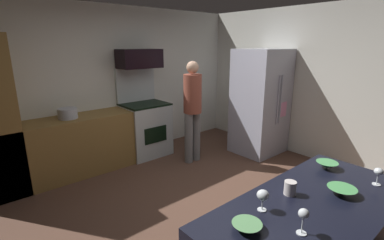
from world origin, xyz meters
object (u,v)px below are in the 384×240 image
Objects in this scene: wine_glass_extra at (379,173)px; stock_pot at (68,113)px; refrigerator at (260,102)px; wine_glass_mid at (303,216)px; microwave at (140,59)px; oven_range at (145,127)px; mixing_bowl_large at (342,191)px; wine_glass_far at (263,196)px; mug_coffee at (290,188)px; person_cook at (192,107)px; mixing_bowl_prep at (247,226)px; mixing_bowl_small at (327,165)px.

wine_glass_extra is 0.51× the size of stock_pot.
refrigerator is 3.64m from wine_glass_mid.
oven_range is at bearing -90.00° from microwave.
wine_glass_far reaches higher than mixing_bowl_large.
wine_glass_mid is at bearing -94.31° from wine_glass_far.
oven_range is 3.42m from mug_coffee.
stock_pot is at bearing 179.80° from oven_range.
refrigerator reaches higher than person_cook.
oven_range is 2.11× the size of microwave.
mug_coffee is (0.56, 0.05, 0.03)m from mixing_bowl_prep.
oven_range is at bearing 72.79° from wine_glass_mid.
oven_range is at bearing 118.46° from person_cook.
mixing_bowl_large is at bearing -40.08° from mug_coffee.
wine_glass_far reaches higher than mug_coffee.
microwave reaches higher than mixing_bowl_prep.
wine_glass_far is 1.04× the size of wine_glass_extra.
mixing_bowl_small is 3.49m from stock_pot.
microwave is at bearing 88.28° from wine_glass_extra.
stock_pot is (-1.30, -0.08, -0.75)m from microwave.
mixing_bowl_large is 3.65m from stock_pot.
refrigerator is at bearing 36.29° from wine_glass_far.
oven_range reaches higher than mixing_bowl_small.
wine_glass_mid reaches higher than mixing_bowl_large.
microwave is 4.54× the size of wine_glass_mid.
microwave is at bearing 116.13° from person_cook.
wine_glass_extra is at bearing -21.18° from wine_glass_far.
microwave is 5.21× the size of wine_glass_extra.
mixing_bowl_small is 0.67× the size of stock_pot.
refrigerator is 10.22× the size of mixing_bowl_small.
microwave is 4.01× the size of mixing_bowl_small.
mixing_bowl_prep is at bearing -174.92° from mug_coffee.
microwave is at bearing 82.61° from mixing_bowl_large.
mug_coffee is (0.35, 0.28, -0.07)m from wine_glass_mid.
stock_pot is at bearing 93.05° from wine_glass_mid.
mixing_bowl_large is 0.87m from mixing_bowl_prep.
person_cook reaches higher than mixing_bowl_prep.
mixing_bowl_large is at bearing -97.57° from oven_range.
person_cook is 9.24× the size of mixing_bowl_small.
microwave is at bearing 68.94° from mixing_bowl_prep.
wine_glass_far is at bearing 14.47° from mixing_bowl_prep.
mixing_bowl_prep is 0.26m from wine_glass_far.
wine_glass_far is at bearing 157.30° from mixing_bowl_large.
oven_range is 1.38m from stock_pot.
wine_glass_extra is at bearing -91.76° from oven_range.
person_cook is (0.44, -0.89, -0.76)m from microwave.
refrigerator is at bearing -22.82° from stock_pot.
person_cook is at bearing 55.32° from mixing_bowl_prep.
oven_range is 3.30m from mixing_bowl_small.
mixing_bowl_large is 1.13× the size of mixing_bowl_prep.
stock_pot is (-2.99, 1.26, 0.03)m from refrigerator.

